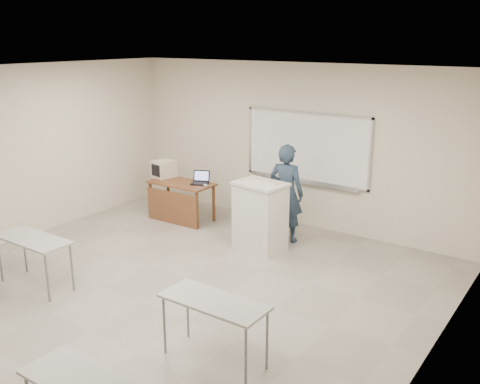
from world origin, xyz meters
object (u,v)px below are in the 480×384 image
Objects in this scene: whiteboard at (307,148)px; presenter at (286,193)px; laptop at (202,181)px; mouse at (205,185)px; podium at (260,216)px; keyboard at (267,181)px; instructor_desk at (178,195)px; crt_monitor at (164,169)px.

presenter is (0.10, -0.88, -0.62)m from whiteboard.
whiteboard is at bearing 4.65° from laptop.
podium is at bearing -28.80° from mouse.
whiteboard reaches higher than laptop.
whiteboard is 1.09m from presenter.
whiteboard is at bearing 99.68° from keyboard.
instructor_desk is 3.09× the size of crt_monitor.
instructor_desk is at bearing -150.56° from whiteboard.
mouse is at bearing -0.53° from presenter.
whiteboard is 1.45× the size of presenter.
keyboard is at bearing 75.19° from presenter.
mouse is 0.06× the size of presenter.
instructor_desk is 2.54× the size of keyboard.
crt_monitor is at bearing 175.92° from podium.
whiteboard reaches higher than podium.
crt_monitor is at bearing 179.63° from keyboard.
presenter is at bearing 82.93° from podium.
keyboard is at bearing -38.38° from laptop.
keyboard reaches higher than instructor_desk.
crt_monitor is 1.29× the size of laptop.
whiteboard is at bearing 95.30° from podium.
mouse reaches higher than instructor_desk.
instructor_desk is 0.54m from laptop.
podium is 3.63× the size of laptop.
mouse is at bearing 15.07° from instructor_desk.
podium reaches higher than laptop.
presenter is (2.75, 0.07, -0.06)m from crt_monitor.
whiteboard is 2.87m from crt_monitor.
podium is 0.67× the size of presenter.
crt_monitor is 1.11m from mouse.
mouse is (-1.50, 0.44, 0.19)m from podium.
presenter is at bearing 13.56° from crt_monitor.
instructor_desk is 13.33× the size of mouse.
podium is 12.12× the size of mouse.
instructor_desk is 0.63m from mouse.
laptop is (-1.68, 0.55, 0.23)m from podium.
podium is at bearing 70.25° from presenter.
laptop is at bearing 13.94° from crt_monitor.
crt_monitor is at bearing 163.66° from mouse.
whiteboard is at bearing -89.00° from presenter.
crt_monitor is 4.31× the size of mouse.
crt_monitor reaches higher than laptop.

